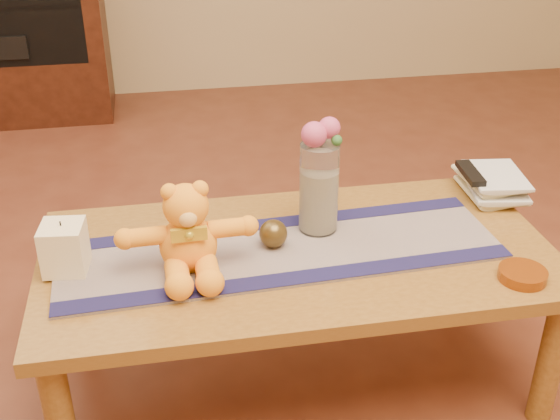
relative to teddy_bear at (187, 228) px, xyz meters
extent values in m
plane|color=#5A2819|center=(0.30, 0.04, -0.57)|extent=(5.50, 5.50, 0.00)
cube|color=brown|center=(0.30, 0.04, -0.14)|extent=(1.40, 0.70, 0.04)
cylinder|color=brown|center=(0.94, -0.25, -0.37)|extent=(0.07, 0.07, 0.41)
cylinder|color=brown|center=(-0.34, 0.33, -0.37)|extent=(0.07, 0.07, 0.41)
cylinder|color=brown|center=(0.94, 0.33, -0.37)|extent=(0.07, 0.07, 0.41)
cube|color=#1B1D4B|center=(0.25, 0.04, -0.12)|extent=(1.21, 0.41, 0.01)
cube|color=#171541|center=(0.26, -0.11, -0.11)|extent=(1.20, 0.12, 0.00)
cube|color=#171541|center=(0.24, 0.18, -0.11)|extent=(1.20, 0.12, 0.00)
cube|color=#FFECBB|center=(-0.31, 0.04, -0.05)|extent=(0.12, 0.12, 0.13)
cylinder|color=black|center=(-0.31, 0.04, 0.02)|extent=(0.00, 0.00, 0.01)
cylinder|color=silver|center=(0.37, 0.13, 0.01)|extent=(0.11, 0.11, 0.26)
cylinder|color=beige|center=(0.37, 0.13, -0.02)|extent=(0.09, 0.09, 0.18)
sphere|color=#BF436F|center=(0.35, 0.12, 0.18)|extent=(0.07, 0.07, 0.07)
sphere|color=#BF436F|center=(0.40, 0.14, 0.19)|extent=(0.06, 0.06, 0.06)
sphere|color=#4B59A4|center=(0.38, 0.17, 0.17)|extent=(0.04, 0.04, 0.04)
sphere|color=#4B59A4|center=(0.34, 0.15, 0.16)|extent=(0.04, 0.04, 0.04)
sphere|color=#33662D|center=(0.41, 0.11, 0.16)|extent=(0.03, 0.03, 0.03)
sphere|color=#4C3A19|center=(0.23, 0.06, -0.08)|extent=(0.09, 0.09, 0.08)
imported|color=beige|center=(0.88, 0.26, -0.11)|extent=(0.17, 0.23, 0.02)
imported|color=beige|center=(0.89, 0.25, -0.09)|extent=(0.20, 0.25, 0.02)
imported|color=beige|center=(0.88, 0.26, -0.07)|extent=(0.17, 0.23, 0.02)
imported|color=beige|center=(0.89, 0.26, -0.06)|extent=(0.19, 0.24, 0.02)
cube|color=black|center=(0.88, 0.25, -0.04)|extent=(0.06, 0.16, 0.02)
cylinder|color=#BF5914|center=(0.83, -0.21, -0.11)|extent=(0.13, 0.13, 0.03)
camera|label=1|loc=(-0.05, -1.56, 0.89)|focal=44.92mm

